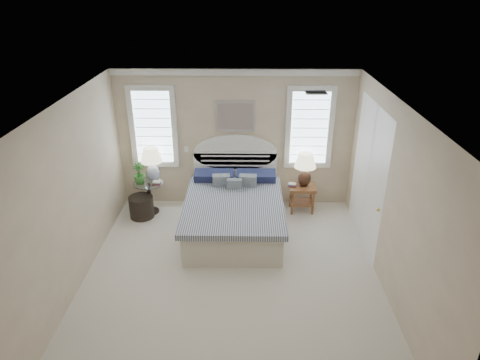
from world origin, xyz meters
name	(u,v)px	position (x,y,z in m)	size (l,w,h in m)	color
floor	(231,279)	(0.00, 0.00, 0.00)	(4.50, 5.00, 0.01)	beige
ceiling	(230,106)	(0.00, 0.00, 2.70)	(4.50, 5.00, 0.01)	white
wall_back	(235,140)	(0.00, 2.50, 1.35)	(4.50, 0.02, 2.70)	tan
wall_left	(70,200)	(-2.25, 0.00, 1.35)	(0.02, 5.00, 2.70)	tan
wall_right	(393,202)	(2.25, 0.00, 1.35)	(0.02, 5.00, 2.70)	tan
crown_molding	(235,72)	(0.00, 2.46, 2.64)	(4.50, 0.08, 0.12)	white
hvac_vent	(316,92)	(1.20, 0.80, 2.68)	(0.30, 0.20, 0.02)	#B2B2B2
switch_plate	(186,149)	(-0.95, 2.48, 1.15)	(0.08, 0.01, 0.12)	white
window_left	(153,127)	(-1.55, 2.48, 1.60)	(0.90, 0.06, 1.60)	#C9E3FF
window_right	(309,128)	(1.40, 2.48, 1.60)	(0.90, 0.06, 1.60)	#C9E3FF
painting	(235,116)	(0.00, 2.46, 1.82)	(0.74, 0.04, 0.58)	silver
closet_door	(368,176)	(2.23, 1.20, 1.20)	(0.02, 1.80, 2.40)	white
bed	(234,210)	(0.00, 1.46, 0.39)	(1.72, 2.28, 1.47)	silver
side_table_left	(149,194)	(-1.65, 2.05, 0.39)	(0.56, 0.56, 0.63)	black
nightstand_right	(302,193)	(1.30, 2.15, 0.39)	(0.50, 0.40, 0.53)	brown
floor_pot	(142,207)	(-1.78, 1.87, 0.21)	(0.46, 0.46, 0.42)	black
lamp_left	(152,160)	(-1.57, 2.18, 1.04)	(0.48, 0.48, 0.67)	silver
lamp_right	(305,166)	(1.33, 2.19, 0.94)	(0.45, 0.45, 0.67)	black
potted_plant	(139,174)	(-1.80, 2.03, 0.83)	(0.23, 0.23, 0.41)	#33742E
books_left	(157,183)	(-1.47, 1.98, 0.66)	(0.16, 0.12, 0.06)	maroon
books_right	(292,185)	(1.10, 2.15, 0.56)	(0.17, 0.13, 0.06)	maroon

